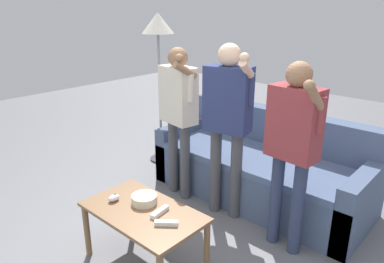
% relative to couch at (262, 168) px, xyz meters
% --- Properties ---
extents(couch, '(2.04, 0.86, 0.82)m').
position_rel_couch_xyz_m(couch, '(0.00, 0.00, 0.00)').
color(couch, '#475675').
rests_on(couch, ground).
extents(coffee_table, '(0.86, 0.50, 0.45)m').
position_rel_couch_xyz_m(coffee_table, '(-0.07, -1.44, 0.10)').
color(coffee_table, brown).
rests_on(coffee_table, ground).
extents(snack_bowl, '(0.19, 0.19, 0.06)m').
position_rel_couch_xyz_m(snack_bowl, '(-0.14, -1.37, 0.19)').
color(snack_bowl, beige).
rests_on(snack_bowl, coffee_table).
extents(game_remote_nunchuk, '(0.06, 0.09, 0.05)m').
position_rel_couch_xyz_m(game_remote_nunchuk, '(-0.33, -1.50, 0.19)').
color(game_remote_nunchuk, white).
rests_on(game_remote_nunchuk, coffee_table).
extents(floor_lamp, '(0.35, 0.35, 1.72)m').
position_rel_couch_xyz_m(floor_lamp, '(-1.37, -0.06, 1.20)').
color(floor_lamp, '#2D2D33').
rests_on(floor_lamp, ground).
extents(player_left, '(0.43, 0.33, 1.44)m').
position_rel_couch_xyz_m(player_left, '(-0.61, -0.53, 0.62)').
color(player_left, '#47474C').
rests_on(player_left, ground).
extents(player_center, '(0.47, 0.30, 1.51)m').
position_rel_couch_xyz_m(player_center, '(-0.06, -0.50, 0.67)').
color(player_center, '#47474C').
rests_on(player_center, ground).
extents(player_right, '(0.42, 0.34, 1.44)m').
position_rel_couch_xyz_m(player_right, '(0.57, -0.58, 0.62)').
color(player_right, '#2D3856').
rests_on(player_right, ground).
extents(game_remote_wand_near, '(0.06, 0.17, 0.03)m').
position_rel_couch_xyz_m(game_remote_wand_near, '(0.05, -1.39, 0.18)').
color(game_remote_wand_near, white).
rests_on(game_remote_wand_near, coffee_table).
extents(game_remote_wand_far, '(0.14, 0.12, 0.03)m').
position_rel_couch_xyz_m(game_remote_wand_far, '(0.18, -1.46, 0.18)').
color(game_remote_wand_far, white).
rests_on(game_remote_wand_far, coffee_table).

